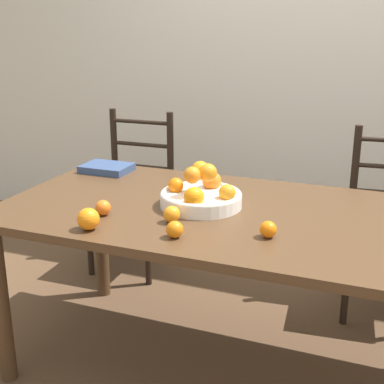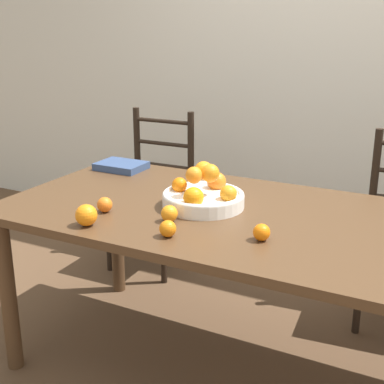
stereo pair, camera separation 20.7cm
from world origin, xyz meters
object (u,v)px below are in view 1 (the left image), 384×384
at_px(orange_loose_3, 172,214).
at_px(chair_left, 133,194).
at_px(orange_loose_0, 103,208).
at_px(orange_loose_2, 268,229).
at_px(fruit_bowl, 201,194).
at_px(book_stack, 107,168).
at_px(orange_loose_4, 175,229).
at_px(orange_loose_1, 88,219).

relative_size(orange_loose_3, chair_left, 0.07).
height_order(orange_loose_0, orange_loose_2, same).
xyz_separation_m(fruit_bowl, book_stack, (-0.63, 0.33, -0.03)).
bearing_deg(orange_loose_2, chair_left, 136.14).
relative_size(orange_loose_0, orange_loose_4, 1.01).
height_order(fruit_bowl, chair_left, chair_left).
xyz_separation_m(orange_loose_0, orange_loose_1, (0.03, -0.15, 0.01)).
bearing_deg(orange_loose_1, orange_loose_2, 14.81).
xyz_separation_m(orange_loose_1, chair_left, (-0.45, 1.20, -0.32)).
distance_m(fruit_bowl, orange_loose_3, 0.22).
bearing_deg(orange_loose_2, orange_loose_0, -178.85).
bearing_deg(orange_loose_1, orange_loose_4, 8.04).
bearing_deg(chair_left, orange_loose_4, -57.92).
bearing_deg(fruit_bowl, book_stack, 152.68).
xyz_separation_m(orange_loose_4, book_stack, (-0.66, 0.67, -0.01)).
height_order(orange_loose_1, orange_loose_2, orange_loose_1).
height_order(fruit_bowl, orange_loose_1, fruit_bowl).
distance_m(fruit_bowl, orange_loose_4, 0.35).
relative_size(orange_loose_2, orange_loose_3, 0.94).
height_order(orange_loose_3, book_stack, orange_loose_3).
bearing_deg(orange_loose_2, fruit_bowl, 145.99).
relative_size(orange_loose_3, orange_loose_4, 1.06).
xyz_separation_m(orange_loose_2, book_stack, (-0.96, 0.55, -0.01)).
relative_size(orange_loose_1, orange_loose_4, 1.35).
height_order(fruit_bowl, orange_loose_0, fruit_bowl).
bearing_deg(book_stack, orange_loose_0, -61.24).
xyz_separation_m(fruit_bowl, chair_left, (-0.74, 0.81, -0.33)).
distance_m(orange_loose_4, book_stack, 0.94).
relative_size(orange_loose_0, orange_loose_3, 0.95).
xyz_separation_m(orange_loose_4, chair_left, (-0.77, 1.15, -0.31)).
xyz_separation_m(orange_loose_1, book_stack, (-0.34, 0.72, -0.02)).
bearing_deg(orange_loose_2, orange_loose_3, 178.15).
relative_size(orange_loose_4, chair_left, 0.06).
height_order(orange_loose_3, chair_left, chair_left).
bearing_deg(book_stack, orange_loose_1, -64.71).
distance_m(fruit_bowl, orange_loose_2, 0.40).
bearing_deg(orange_loose_3, orange_loose_4, -62.55).
distance_m(fruit_bowl, book_stack, 0.71).
relative_size(orange_loose_1, chair_left, 0.09).
xyz_separation_m(orange_loose_0, orange_loose_3, (0.28, 0.03, 0.00)).
relative_size(fruit_bowl, book_stack, 1.41).
distance_m(orange_loose_3, orange_loose_4, 0.15).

